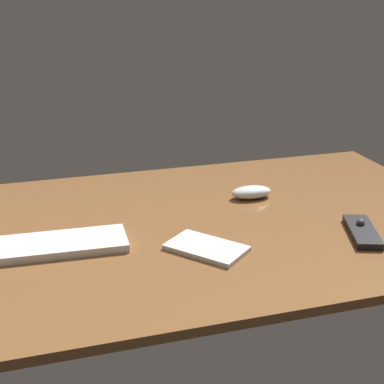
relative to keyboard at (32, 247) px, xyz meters
The scene contains 5 objects.
desk 37.07cm from the keyboard, ahead, with size 140.00×84.00×2.00cm, color brown.
keyboard is the anchor object (origin of this frame).
computer_mouse 59.27cm from the keyboard, 15.50° to the left, with size 10.94×5.74×3.26cm, color silver.
media_remote 73.73cm from the keyboard, 10.25° to the right, with size 10.81×17.40×2.96cm.
notepad 37.47cm from the keyboard, 16.06° to the right, with size 16.63×9.84×1.09cm, color white.
Camera 1 is at (-35.78, -120.54, 57.56)cm, focal length 53.67 mm.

